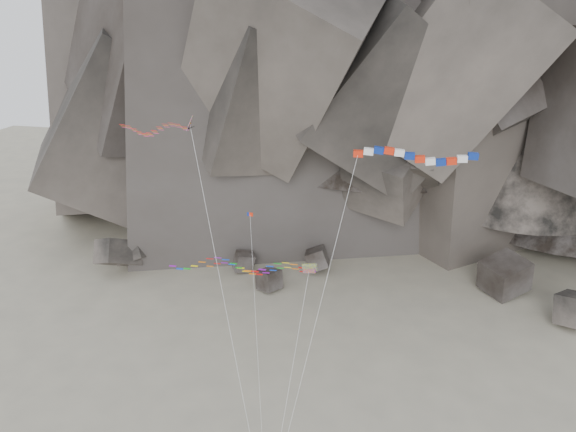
% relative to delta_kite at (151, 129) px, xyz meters
% --- Properties ---
extents(boulder_field, '(73.95, 14.75, 7.17)m').
position_rel_delta_kite_xyz_m(boulder_field, '(9.21, 32.35, -28.72)').
color(boulder_field, '#47423F').
rests_on(boulder_field, ground).
extents(delta_kite, '(16.91, 12.38, 30.66)m').
position_rel_delta_kite_xyz_m(delta_kite, '(0.00, 0.00, 0.00)').
color(delta_kite, red).
rests_on(delta_kite, ground).
extents(banner_kite, '(14.44, 12.81, 28.60)m').
position_rel_delta_kite_xyz_m(banner_kite, '(22.61, -0.04, -1.30)').
color(banner_kite, red).
rests_on(banner_kite, ground).
extents(parafoil_kite, '(15.12, 14.63, 16.37)m').
position_rel_delta_kite_xyz_m(parafoil_kite, '(6.47, 2.14, -13.51)').
color(parafoil_kite, '#CCE80C').
rests_on(parafoil_kite, ground).
extents(pennant_kite, '(4.61, 11.89, 22.02)m').
position_rel_delta_kite_xyz_m(pennant_kite, '(9.92, -3.01, -12.67)').
color(pennant_kite, red).
rests_on(pennant_kite, ground).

